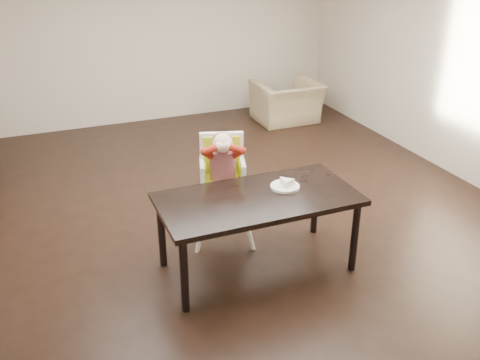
# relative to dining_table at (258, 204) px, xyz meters

# --- Properties ---
(ground) EXTENTS (7.00, 7.00, 0.00)m
(ground) POSITION_rel_dining_table_xyz_m (0.25, 1.15, -0.67)
(ground) COLOR black
(ground) RESTS_ON ground
(room_walls) EXTENTS (6.02, 7.02, 2.71)m
(room_walls) POSITION_rel_dining_table_xyz_m (0.25, 1.15, 1.18)
(room_walls) COLOR beige
(room_walls) RESTS_ON ground
(dining_table) EXTENTS (1.80, 0.90, 0.75)m
(dining_table) POSITION_rel_dining_table_xyz_m (0.00, 0.00, 0.00)
(dining_table) COLOR black
(dining_table) RESTS_ON ground
(high_chair) EXTENTS (0.60, 0.60, 1.16)m
(high_chair) POSITION_rel_dining_table_xyz_m (-0.10, 0.66, 0.15)
(high_chair) COLOR white
(high_chair) RESTS_ON ground
(plate) EXTENTS (0.30, 0.30, 0.08)m
(plate) POSITION_rel_dining_table_xyz_m (0.31, 0.07, 0.11)
(plate) COLOR white
(plate) RESTS_ON dining_table
(armchair) EXTENTS (1.02, 0.67, 0.89)m
(armchair) POSITION_rel_dining_table_xyz_m (2.16, 3.72, -0.22)
(armchair) COLOR tan
(armchair) RESTS_ON ground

